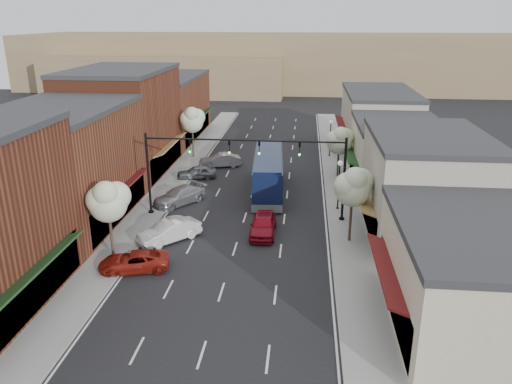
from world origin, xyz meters
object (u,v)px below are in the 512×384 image
(tree_right_far, at_px, (340,140))
(coach_bus, at_px, (268,172))
(red_hatchback, at_px, (263,225))
(parked_car_a, at_px, (134,261))
(tree_left_near, at_px, (108,200))
(lamp_post_near, at_px, (339,177))
(signal_mast_left, at_px, (176,162))
(parked_car_d, at_px, (197,172))
(parked_car_e, at_px, (220,160))
(parked_car_b, at_px, (169,231))
(lamp_post_far, at_px, (331,132))
(signal_mast_right, at_px, (315,166))
(tree_left_far, at_px, (192,119))
(parked_car_c, at_px, (179,196))
(tree_right_near, at_px, (354,186))

(tree_right_far, bearing_deg, coach_bus, -143.02)
(red_hatchback, bearing_deg, parked_car_a, -140.37)
(tree_left_near, bearing_deg, lamp_post_near, 33.33)
(tree_left_near, bearing_deg, signal_mast_left, 71.90)
(parked_car_d, height_order, parked_car_e, parked_car_e)
(parked_car_b, relative_size, parked_car_e, 1.06)
(lamp_post_far, bearing_deg, signal_mast_left, -123.86)
(signal_mast_left, height_order, lamp_post_far, signal_mast_left)
(signal_mast_right, xyz_separation_m, parked_car_e, (-10.14, 14.51, -3.87))
(tree_left_far, bearing_deg, parked_car_c, -82.36)
(tree_right_far, height_order, tree_left_far, tree_left_far)
(coach_bus, height_order, red_hatchback, coach_bus)
(parked_car_b, relative_size, parked_car_d, 1.21)
(lamp_post_far, relative_size, red_hatchback, 0.95)
(tree_right_far, height_order, tree_left_near, tree_left_near)
(coach_bus, xyz_separation_m, parked_car_a, (-7.61, -16.54, -1.28))
(tree_right_near, bearing_deg, parked_car_c, 155.28)
(tree_left_far, bearing_deg, parked_car_d, -75.50)
(parked_car_d, bearing_deg, parked_car_e, 143.36)
(signal_mast_left, distance_m, lamp_post_far, 24.14)
(signal_mast_left, bearing_deg, parked_car_a, -93.19)
(signal_mast_left, distance_m, parked_car_c, 4.72)
(tree_left_near, bearing_deg, tree_right_far, 50.31)
(tree_left_near, relative_size, parked_car_c, 1.10)
(lamp_post_far, height_order, parked_car_c, lamp_post_far)
(tree_right_near, relative_size, parked_car_c, 1.15)
(tree_right_near, height_order, parked_car_c, tree_right_near)
(coach_bus, xyz_separation_m, parked_car_e, (-5.96, 7.76, -1.17))
(parked_car_d, bearing_deg, parked_car_b, -11.80)
(tree_right_far, xyz_separation_m, coach_bus, (-6.90, -5.20, -2.07))
(parked_car_a, xyz_separation_m, parked_car_c, (-0.03, 12.44, 0.11))
(signal_mast_left, relative_size, tree_left_far, 1.34)
(signal_mast_left, height_order, tree_right_near, signal_mast_left)
(signal_mast_right, height_order, parked_car_b, signal_mast_right)
(red_hatchback, bearing_deg, lamp_post_near, 43.91)
(parked_car_b, relative_size, parked_car_c, 0.93)
(tree_right_near, height_order, red_hatchback, tree_right_near)
(red_hatchback, bearing_deg, signal_mast_right, 40.45)
(parked_car_e, bearing_deg, parked_car_a, -22.12)
(tree_right_far, height_order, parked_car_b, tree_right_far)
(signal_mast_left, bearing_deg, parked_car_e, 85.65)
(lamp_post_far, bearing_deg, parked_car_a, -115.11)
(lamp_post_near, distance_m, parked_car_e, 17.35)
(signal_mast_right, distance_m, parked_car_a, 15.84)
(coach_bus, bearing_deg, tree_right_far, 33.60)
(signal_mast_right, height_order, lamp_post_far, signal_mast_right)
(tree_left_near, relative_size, parked_car_e, 1.25)
(coach_bus, height_order, parked_car_c, coach_bus)
(tree_left_near, distance_m, lamp_post_near, 19.25)
(signal_mast_left, relative_size, lamp_post_far, 1.85)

